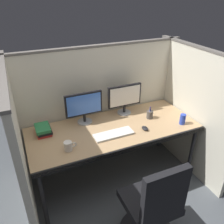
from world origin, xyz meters
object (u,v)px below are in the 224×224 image
object	(u,v)px
monitor_right	(125,97)
coffee_mug	(68,146)
desk	(114,132)
book_stack	(43,130)
office_chair	(151,214)
computer_mouse	(145,128)
soda_can	(183,119)
pen_cup	(150,115)
keyboard_main	(114,134)
monitor_left	(84,106)

from	to	relation	value
monitor_right	coffee_mug	distance (m)	0.96
desk	book_stack	distance (m)	0.78
office_chair	computer_mouse	xyz separation A→B (m)	(0.33, 0.72, 0.39)
soda_can	computer_mouse	bearing A→B (deg)	171.90
office_chair	coffee_mug	distance (m)	0.98
desk	pen_cup	distance (m)	0.50
keyboard_main	computer_mouse	distance (m)	0.36
desk	monitor_left	world-z (taller)	monitor_left
monitor_left	book_stack	bearing A→B (deg)	-174.78
monitor_left	pen_cup	xyz separation A→B (m)	(0.75, -0.22, -0.17)
office_chair	coffee_mug	world-z (taller)	office_chair
office_chair	computer_mouse	distance (m)	0.89
monitor_left	computer_mouse	distance (m)	0.73
monitor_left	keyboard_main	bearing A→B (deg)	-62.17
desk	monitor_left	size ratio (longest dim) A/B	4.42
desk	keyboard_main	world-z (taller)	keyboard_main
keyboard_main	monitor_left	bearing A→B (deg)	117.83
pen_cup	desk	bearing A→B (deg)	-175.18
office_chair	monitor_left	distance (m)	1.31
keyboard_main	soda_can	world-z (taller)	soda_can
book_stack	desk	bearing A→B (deg)	-16.52
monitor_left	book_stack	size ratio (longest dim) A/B	1.97
keyboard_main	soda_can	distance (m)	0.83
desk	computer_mouse	distance (m)	0.35
desk	keyboard_main	size ratio (longest dim) A/B	4.42
monitor_left	keyboard_main	world-z (taller)	monitor_left
computer_mouse	soda_can	xyz separation A→B (m)	(0.46, -0.07, 0.04)
soda_can	desk	bearing A→B (deg)	163.61
soda_can	monitor_left	bearing A→B (deg)	154.47
monitor_left	monitor_right	distance (m)	0.52
desk	monitor_right	world-z (taller)	monitor_right
monitor_left	computer_mouse	bearing A→B (deg)	-36.90
soda_can	pen_cup	size ratio (longest dim) A/B	0.75
keyboard_main	pen_cup	bearing A→B (deg)	16.00
computer_mouse	soda_can	bearing A→B (deg)	-8.10
office_chair	coffee_mug	bearing A→B (deg)	127.50
desk	coffee_mug	xyz separation A→B (m)	(-0.57, -0.17, 0.10)
office_chair	keyboard_main	size ratio (longest dim) A/B	2.27
keyboard_main	desk	bearing A→B (deg)	62.90
monitor_left	keyboard_main	distance (m)	0.47
monitor_left	keyboard_main	xyz separation A→B (m)	(0.20, -0.38, -0.20)
desk	pen_cup	size ratio (longest dim) A/B	11.63
soda_can	office_chair	bearing A→B (deg)	-140.32
pen_cup	book_stack	distance (m)	1.24
soda_can	pen_cup	world-z (taller)	pen_cup
monitor_left	keyboard_main	size ratio (longest dim) A/B	1.00
monitor_right	book_stack	size ratio (longest dim) A/B	1.97
office_chair	book_stack	world-z (taller)	office_chair
office_chair	computer_mouse	world-z (taller)	office_chair
office_chair	book_stack	size ratio (longest dim) A/B	4.47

